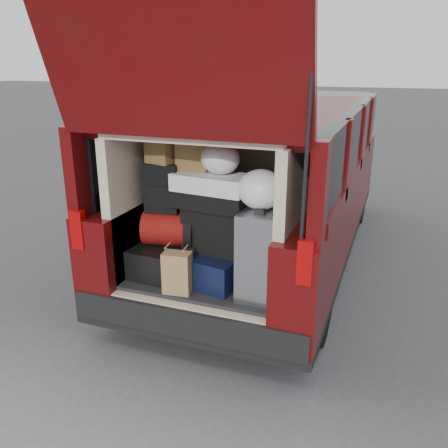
{
  "coord_description": "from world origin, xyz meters",
  "views": [
    {
      "loc": [
        1.34,
        -3.08,
        2.23
      ],
      "look_at": [
        0.11,
        0.2,
        1.01
      ],
      "focal_mm": 38.0,
      "sensor_mm": 36.0,
      "label": 1
    }
  ],
  "objects": [
    {
      "name": "black_soft_case",
      "position": [
        0.06,
        0.19,
        0.97
      ],
      "size": [
        0.53,
        0.36,
        0.36
      ],
      "primitive_type": "cube",
      "rotation": [
        0.0,
        0.0,
        -0.13
      ],
      "color": "black",
      "rests_on": "navy_hardshell"
    },
    {
      "name": "navy_hardshell",
      "position": [
        0.08,
        0.15,
        0.67
      ],
      "size": [
        0.54,
        0.62,
        0.24
      ],
      "primitive_type": "cube",
      "rotation": [
        0.0,
        0.0,
        -0.18
      ],
      "color": "black",
      "rests_on": "load_floor"
    },
    {
      "name": "plastic_bag_right",
      "position": [
        0.44,
        0.07,
        1.36
      ],
      "size": [
        0.36,
        0.34,
        0.29
      ],
      "primitive_type": "ellipsoid",
      "rotation": [
        0.0,
        0.0,
        0.1
      ],
      "color": "white",
      "rests_on": "silver_roller"
    },
    {
      "name": "twotone_duffel",
      "position": [
        0.03,
        0.17,
        1.28
      ],
      "size": [
        0.62,
        0.37,
        0.27
      ],
      "primitive_type": "cube",
      "rotation": [
        0.0,
        0.0,
        -0.11
      ],
      "color": "white",
      "rests_on": "black_soft_case"
    },
    {
      "name": "grocery_sack_lower",
      "position": [
        -0.4,
        0.18,
        1.56
      ],
      "size": [
        0.24,
        0.21,
        0.19
      ],
      "primitive_type": "cube",
      "rotation": [
        0.0,
        0.0,
        -0.2
      ],
      "color": "brown",
      "rests_on": "backpack"
    },
    {
      "name": "black_hardshell",
      "position": [
        -0.37,
        0.16,
        0.67
      ],
      "size": [
        0.48,
        0.64,
        0.24
      ],
      "primitive_type": "cube",
      "rotation": [
        0.0,
        0.0,
        -0.07
      ],
      "color": "black",
      "rests_on": "load_floor"
    },
    {
      "name": "minivan",
      "position": [
        0.0,
        1.86,
        0.91
      ],
      "size": [
        1.9,
        5.35,
        2.77
      ],
      "color": "black",
      "rests_on": "ground"
    },
    {
      "name": "grocery_sack_upper",
      "position": [
        -0.16,
        0.26,
        1.53
      ],
      "size": [
        0.27,
        0.24,
        0.24
      ],
      "primitive_type": "cube",
      "rotation": [
        0.0,
        0.0,
        0.17
      ],
      "color": "brown",
      "rests_on": "twotone_duffel"
    },
    {
      "name": "ground",
      "position": [
        0.0,
        0.0,
        0.0
      ],
      "size": [
        80.0,
        80.0,
        0.0
      ],
      "primitive_type": "plane",
      "color": "#38383B",
      "rests_on": "ground"
    },
    {
      "name": "silver_roller",
      "position": [
        0.47,
        0.04,
        0.88
      ],
      "size": [
        0.29,
        0.45,
        0.66
      ],
      "primitive_type": "cube",
      "rotation": [
        0.0,
        0.0,
        -0.03
      ],
      "color": "silver",
      "rests_on": "load_floor"
    },
    {
      "name": "plastic_bag_center",
      "position": [
        0.09,
        0.19,
        1.53
      ],
      "size": [
        0.32,
        0.31,
        0.24
      ],
      "primitive_type": "ellipsoid",
      "rotation": [
        0.0,
        0.0,
        -0.1
      ],
      "color": "white",
      "rests_on": "twotone_duffel"
    },
    {
      "name": "red_duffel",
      "position": [
        -0.34,
        0.16,
        0.93
      ],
      "size": [
        0.48,
        0.36,
        0.28
      ],
      "primitive_type": "cube",
      "rotation": [
        0.0,
        0.0,
        0.19
      ],
      "color": "maroon",
      "rests_on": "black_hardshell"
    },
    {
      "name": "backpack",
      "position": [
        -0.39,
        0.16,
        1.27
      ],
      "size": [
        0.29,
        0.2,
        0.39
      ],
      "primitive_type": "cube",
      "rotation": [
        0.0,
        0.0,
        0.13
      ],
      "color": "black",
      "rests_on": "red_duffel"
    },
    {
      "name": "load_floor",
      "position": [
        0.0,
        0.28,
        0.28
      ],
      "size": [
        1.24,
        1.05,
        0.55
      ],
      "primitive_type": "cube",
      "color": "black",
      "rests_on": "ground"
    },
    {
      "name": "kraft_bag",
      "position": [
        -0.13,
        -0.16,
        0.71
      ],
      "size": [
        0.22,
        0.16,
        0.32
      ],
      "primitive_type": "cube",
      "rotation": [
        0.0,
        0.0,
        0.13
      ],
      "color": "#9E7347",
      "rests_on": "load_floor"
    }
  ]
}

